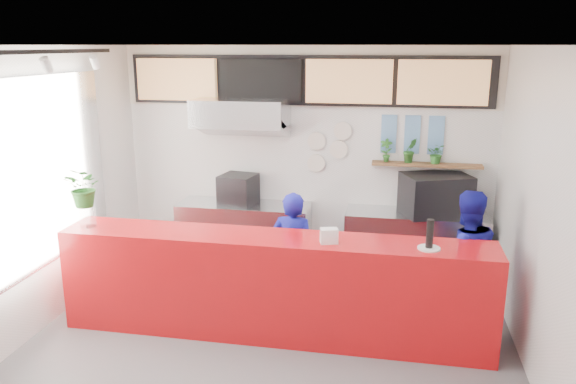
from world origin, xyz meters
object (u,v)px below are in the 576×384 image
Objects in this scene: panini_oven at (238,189)px; staff_center at (293,253)px; staff_right at (464,261)px; espresso_machine at (436,195)px; service_counter at (273,286)px; pepper_mill at (430,234)px.

panini_oven is 0.31× the size of staff_center.
staff_center is 1.87m from staff_right.
staff_center is at bearing -164.20° from espresso_machine.
staff_right is at bearing 15.10° from service_counter.
espresso_machine is 1.35m from staff_right.
staff_center is at bearing 80.08° from service_counter.
panini_oven is (-0.87, 1.80, 0.55)m from service_counter.
panini_oven is 3.13m from staff_right.
espresso_machine reaches higher than panini_oven.
service_counter is 3.16× the size of staff_center.
espresso_machine is 0.52× the size of staff_right.
service_counter is 2.90× the size of staff_right.
staff_center reaches higher than pepper_mill.
pepper_mill reaches higher than service_counter.
staff_right reaches higher than service_counter.
pepper_mill is at bearing 160.37° from staff_center.
service_counter is 0.61m from staff_center.
service_counter is 1.71m from pepper_mill.
service_counter is at bearing 84.68° from staff_center.
pepper_mill is (1.45, -0.65, 0.54)m from staff_center.
espresso_machine is 0.57× the size of staff_center.
staff_right reaches higher than pepper_mill.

